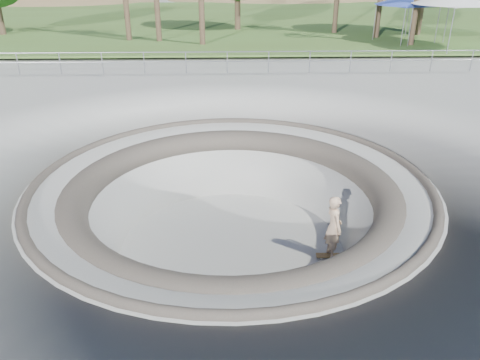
{
  "coord_description": "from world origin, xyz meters",
  "views": [
    {
      "loc": [
        -0.14,
        -10.85,
        5.18
      ],
      "look_at": [
        0.23,
        0.31,
        -0.1
      ],
      "focal_mm": 35.0,
      "sensor_mm": 36.0,
      "label": 1
    }
  ],
  "objects": [
    {
      "name": "ground",
      "position": [
        0.0,
        0.0,
        0.0
      ],
      "size": [
        180.0,
        180.0,
        0.0
      ],
      "primitive_type": "plane",
      "color": "#959691",
      "rests_on": "ground"
    },
    {
      "name": "skate_bowl",
      "position": [
        0.0,
        0.0,
        -1.83
      ],
      "size": [
        14.0,
        14.0,
        4.1
      ],
      "color": "#959691",
      "rests_on": "ground"
    },
    {
      "name": "grass_strip",
      "position": [
        0.0,
        34.0,
        0.22
      ],
      "size": [
        180.0,
        36.0,
        0.12
      ],
      "color": "#425D25",
      "rests_on": "ground"
    },
    {
      "name": "distant_hills",
      "position": [
        3.78,
        57.17,
        -7.02
      ],
      "size": [
        103.2,
        45.0,
        28.6
      ],
      "color": "brown",
      "rests_on": "ground"
    },
    {
      "name": "safety_railing",
      "position": [
        0.0,
        12.0,
        0.69
      ],
      "size": [
        25.0,
        0.06,
        1.03
      ],
      "color": "gray",
      "rests_on": "ground"
    },
    {
      "name": "skateboard",
      "position": [
        2.57,
        -0.73,
        -1.84
      ],
      "size": [
        0.77,
        0.25,
        0.08
      ],
      "color": "olive",
      "rests_on": "ground"
    },
    {
      "name": "skater",
      "position": [
        2.57,
        -0.73,
        -0.96
      ],
      "size": [
        0.53,
        0.69,
        1.71
      ],
      "primitive_type": "imported",
      "rotation": [
        0.0,
        0.0,
        1.77
      ],
      "color": "tan",
      "rests_on": "skateboard"
    }
  ]
}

